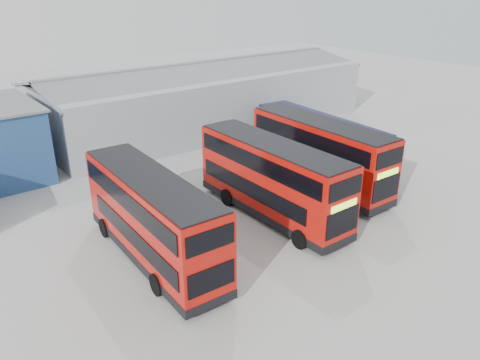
{
  "coord_description": "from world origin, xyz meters",
  "views": [
    {
      "loc": [
        -16.32,
        -16.36,
        12.7
      ],
      "look_at": [
        -1.01,
        3.08,
        2.1
      ],
      "focal_mm": 35.0,
      "sensor_mm": 36.0,
      "label": 1
    }
  ],
  "objects_px": {
    "double_decker_centre": "(272,180)",
    "double_decker_right": "(319,155)",
    "single_decker_blue": "(319,139)",
    "maintenance_shed": "(204,96)",
    "double_decker_left": "(153,220)"
  },
  "relations": [
    {
      "from": "double_decker_centre",
      "to": "single_decker_blue",
      "type": "height_order",
      "value": "double_decker_centre"
    },
    {
      "from": "maintenance_shed",
      "to": "double_decker_right",
      "type": "xyz_separation_m",
      "value": [
        -2.64,
        -17.16,
        -0.36
      ]
    },
    {
      "from": "double_decker_right",
      "to": "double_decker_centre",
      "type": "bearing_deg",
      "value": -165.39
    },
    {
      "from": "double_decker_left",
      "to": "double_decker_right",
      "type": "bearing_deg",
      "value": -172.36
    },
    {
      "from": "double_decker_right",
      "to": "single_decker_blue",
      "type": "relative_size",
      "value": 0.89
    },
    {
      "from": "maintenance_shed",
      "to": "single_decker_blue",
      "type": "distance_m",
      "value": 13.55
    },
    {
      "from": "double_decker_left",
      "to": "double_decker_right",
      "type": "relative_size",
      "value": 0.98
    },
    {
      "from": "double_decker_centre",
      "to": "double_decker_right",
      "type": "distance_m",
      "value": 5.3
    },
    {
      "from": "single_decker_blue",
      "to": "maintenance_shed",
      "type": "bearing_deg",
      "value": -79.85
    },
    {
      "from": "maintenance_shed",
      "to": "double_decker_centre",
      "type": "distance_m",
      "value": 19.93
    },
    {
      "from": "double_decker_left",
      "to": "double_decker_centre",
      "type": "distance_m",
      "value": 7.58
    },
    {
      "from": "double_decker_left",
      "to": "single_decker_blue",
      "type": "xyz_separation_m",
      "value": [
        16.75,
        4.84,
        -0.59
      ]
    },
    {
      "from": "double_decker_right",
      "to": "double_decker_left",
      "type": "bearing_deg",
      "value": -173.13
    },
    {
      "from": "double_decker_right",
      "to": "maintenance_shed",
      "type": "bearing_deg",
      "value": 83.09
    },
    {
      "from": "single_decker_blue",
      "to": "double_decker_centre",
      "type": "bearing_deg",
      "value": 32.41
    }
  ]
}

